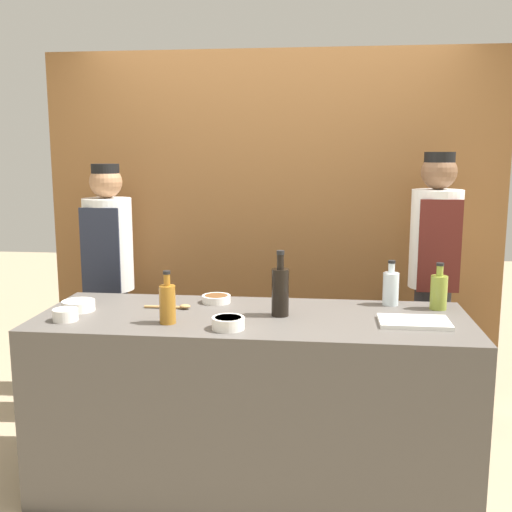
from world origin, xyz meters
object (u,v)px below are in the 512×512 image
(sauce_bowl_yellow, at_px, (228,322))
(bottle_clear, at_px, (391,288))
(bottle_oil, at_px, (439,291))
(chef_right, at_px, (433,280))
(bottle_soy, at_px, (280,290))
(bottle_amber, at_px, (167,303))
(sauce_bowl_red, at_px, (65,314))
(sauce_bowl_green, at_px, (79,305))
(chef_left, at_px, (110,280))
(wooden_spoon, at_px, (174,307))
(sauce_bowl_brown, at_px, (216,299))
(cutting_board, at_px, (414,322))

(sauce_bowl_yellow, height_order, bottle_clear, bottle_clear)
(bottle_oil, distance_m, chef_right, 0.52)
(bottle_soy, bearing_deg, bottle_amber, -159.56)
(sauce_bowl_red, height_order, chef_right, chef_right)
(sauce_bowl_green, relative_size, chef_left, 0.10)
(wooden_spoon, bearing_deg, bottle_clear, 10.62)
(sauce_bowl_brown, bearing_deg, bottle_soy, -31.73)
(sauce_bowl_brown, distance_m, wooden_spoon, 0.25)
(bottle_amber, xyz_separation_m, chef_left, (-0.63, 0.94, -0.10))
(sauce_bowl_green, height_order, chef_right, chef_right)
(bottle_soy, bearing_deg, chef_right, 39.83)
(sauce_bowl_brown, bearing_deg, bottle_amber, -110.77)
(bottle_clear, bearing_deg, bottle_amber, -156.45)
(sauce_bowl_green, xyz_separation_m, wooden_spoon, (0.49, 0.09, -0.02))
(chef_right, bearing_deg, bottle_amber, -146.53)
(cutting_board, height_order, chef_right, chef_right)
(bottle_soy, height_order, bottle_clear, bottle_soy)
(bottle_clear, bearing_deg, sauce_bowl_brown, -176.52)
(chef_right, bearing_deg, sauce_bowl_red, -153.82)
(sauce_bowl_brown, distance_m, bottle_oil, 1.19)
(cutting_board, xyz_separation_m, chef_left, (-1.82, 0.82, -0.01))
(chef_left, distance_m, chef_right, 2.05)
(bottle_soy, distance_m, bottle_oil, 0.85)
(cutting_board, relative_size, bottle_amber, 1.30)
(sauce_bowl_yellow, relative_size, bottle_clear, 0.63)
(sauce_bowl_red, distance_m, sauce_bowl_green, 0.19)
(bottle_clear, relative_size, chef_left, 0.15)
(sauce_bowl_red, height_order, bottle_amber, bottle_amber)
(sauce_bowl_red, xyz_separation_m, wooden_spoon, (0.47, 0.28, -0.02))
(bottle_oil, height_order, chef_left, chef_left)
(bottle_oil, bearing_deg, chef_right, 82.78)
(sauce_bowl_yellow, relative_size, chef_left, 0.09)
(bottle_amber, relative_size, bottle_oil, 1.04)
(sauce_bowl_red, height_order, bottle_clear, bottle_clear)
(sauce_bowl_yellow, height_order, sauce_bowl_green, sauce_bowl_yellow)
(sauce_bowl_yellow, relative_size, bottle_soy, 0.46)
(bottle_soy, bearing_deg, chef_left, 147.59)
(chef_left, bearing_deg, bottle_oil, -14.62)
(sauce_bowl_red, relative_size, chef_right, 0.07)
(sauce_bowl_yellow, relative_size, sauce_bowl_green, 0.91)
(cutting_board, xyz_separation_m, wooden_spoon, (-1.22, 0.15, 0.00))
(sauce_bowl_brown, distance_m, chef_left, 0.94)
(bottle_clear, distance_m, chef_left, 1.80)
(bottle_oil, distance_m, bottle_clear, 0.25)
(sauce_bowl_green, height_order, bottle_oil, bottle_oil)
(wooden_spoon, bearing_deg, sauce_bowl_yellow, -43.83)
(chef_right, bearing_deg, wooden_spoon, -155.32)
(sauce_bowl_red, distance_m, chef_right, 2.15)
(sauce_bowl_red, distance_m, sauce_bowl_brown, 0.80)
(bottle_clear, height_order, chef_left, chef_left)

